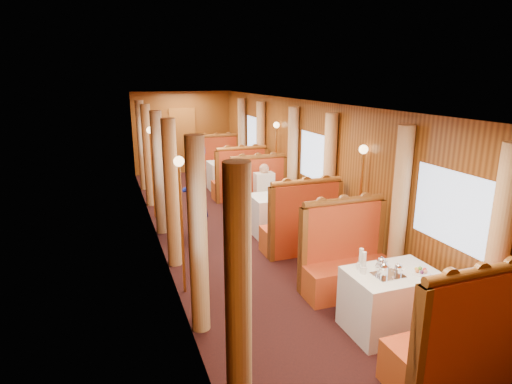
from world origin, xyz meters
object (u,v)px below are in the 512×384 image
banquette_far_aft (219,166)px  steward (195,196)px  banquette_near_fwd (456,347)px  table_far (229,176)px  banquette_near_aft (346,263)px  teapot_back (381,266)px  teapot_left (383,272)px  rose_vase_mid (280,187)px  teapot_right (398,271)px  table_near (391,301)px  tea_tray (388,275)px  banquette_mid_fwd (301,229)px  table_mid (278,214)px  fruit_plate (421,272)px  banquette_mid_aft (260,198)px  passenger (265,186)px  banquette_far_fwd (240,182)px  rose_vase_far (228,155)px

banquette_far_aft → steward: (-1.62, -4.55, 0.48)m
banquette_near_fwd → table_far: banquette_near_fwd is taller
banquette_near_aft → teapot_back: bearing=-97.4°
teapot_left → rose_vase_mid: 3.54m
banquette_far_aft → teapot_right: (-0.01, -8.10, 0.38)m
table_near → tea_tray: bearing=-155.2°
banquette_near_fwd → banquette_mid_fwd: same height
table_mid → fruit_plate: size_ratio=4.97×
banquette_near_aft → banquette_mid_fwd: same height
table_mid → teapot_left: bearing=-93.2°
banquette_mid_fwd → banquette_mid_aft: bearing=90.0°
banquette_near_aft → tea_tray: size_ratio=3.94×
banquette_mid_fwd → banquette_mid_aft: (0.00, 2.03, 0.00)m
passenger → banquette_far_aft: bearing=90.0°
banquette_near_fwd → passenger: size_ratio=1.76×
teapot_back → steward: size_ratio=0.09×
steward → passenger: size_ratio=2.39×
table_near → teapot_right: teapot_right is taller
table_mid → tea_tray: (-0.12, -3.55, 0.38)m
teapot_right → banquette_near_fwd: bearing=-69.6°
banquette_mid_aft → banquette_far_fwd: same height
table_near → fruit_plate: fruit_plate is taller
banquette_mid_fwd → steward: size_ratio=0.74×
rose_vase_mid → banquette_near_aft: bearing=-90.1°
banquette_far_aft → teapot_back: (-0.12, -7.93, 0.39)m
rose_vase_far → banquette_mid_aft: bearing=-90.2°
table_near → steward: (-1.62, 3.47, 0.53)m
table_near → banquette_mid_fwd: size_ratio=0.78×
fruit_plate → rose_vase_far: bearing=92.2°
teapot_back → banquette_mid_aft: bearing=80.3°
teapot_left → fruit_plate: size_ratio=0.84×
table_near → passenger: passenger is taller
teapot_right → passenger: (0.01, 4.36, -0.07)m
table_far → passenger: (-0.00, -2.73, 0.37)m
passenger → table_far: bearing=90.0°
table_mid → steward: 1.71m
rose_vase_far → passenger: 2.76m
banquette_near_fwd → teapot_left: size_ratio=7.55×
fruit_plate → banquette_far_fwd: bearing=92.6°
banquette_near_aft → banquette_near_fwd: bearing=-90.0°
banquette_far_fwd → fruit_plate: banquette_far_fwd is taller
banquette_near_fwd → banquette_near_aft: bearing=90.0°
banquette_far_aft → teapot_left: (-0.20, -8.09, 0.40)m
banquette_mid_aft → passenger: size_ratio=1.76×
teapot_right → steward: (-1.61, 3.56, 0.10)m
banquette_near_aft → table_near: bearing=-90.0°
table_far → teapot_left: 7.09m
fruit_plate → passenger: (-0.28, 4.39, -0.03)m
banquette_mid_fwd → steward: 1.95m
banquette_near_aft → teapot_left: 1.17m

